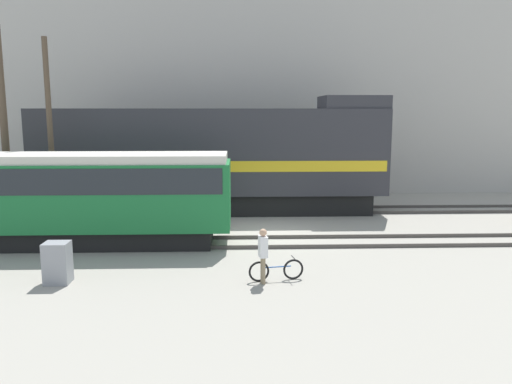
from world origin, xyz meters
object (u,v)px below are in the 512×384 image
(freight_locomotive, at_px, (214,159))
(signal_box, at_px, (57,263))
(person, at_px, (263,251))
(utility_pole_left, at_px, (4,129))
(bicycle, at_px, (276,270))
(streetcar, at_px, (70,194))
(utility_pole_center, at_px, (50,135))

(freight_locomotive, relative_size, signal_box, 13.83)
(person, relative_size, utility_pole_left, 0.19)
(freight_locomotive, distance_m, bicycle, 10.68)
(bicycle, distance_m, signal_box, 6.30)
(streetcar, height_order, utility_pole_center, utility_pole_center)
(streetcar, height_order, bicycle, streetcar)
(utility_pole_center, bearing_deg, signal_box, -69.90)
(utility_pole_center, relative_size, signal_box, 6.57)
(freight_locomotive, distance_m, streetcar, 7.86)
(streetcar, xyz_separation_m, bicycle, (7.22, -4.13, -1.63))
(bicycle, xyz_separation_m, signal_box, (-6.29, 0.01, 0.29))
(person, height_order, utility_pole_left, utility_pole_left)
(streetcar, xyz_separation_m, utility_pole_center, (-1.68, 3.02, 2.00))
(utility_pole_left, bearing_deg, person, -35.41)
(bicycle, bearing_deg, person, -151.37)
(streetcar, height_order, signal_box, streetcar)
(utility_pole_left, bearing_deg, streetcar, -40.45)
(freight_locomotive, distance_m, person, 10.69)
(utility_pole_left, distance_m, signal_box, 9.16)
(person, relative_size, utility_pole_center, 0.20)
(utility_pole_center, bearing_deg, person, -40.93)
(streetcar, bearing_deg, utility_pole_center, 119.03)
(bicycle, relative_size, utility_pole_center, 0.21)
(streetcar, bearing_deg, person, -32.52)
(utility_pole_left, distance_m, utility_pole_center, 1.88)
(person, relative_size, signal_box, 1.34)
(bicycle, bearing_deg, utility_pole_left, 146.40)
(freight_locomotive, distance_m, utility_pole_left, 9.17)
(freight_locomotive, bearing_deg, signal_box, -111.64)
(freight_locomotive, height_order, streetcar, freight_locomotive)
(bicycle, height_order, utility_pole_left, utility_pole_left)
(bicycle, bearing_deg, utility_pole_center, 141.21)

